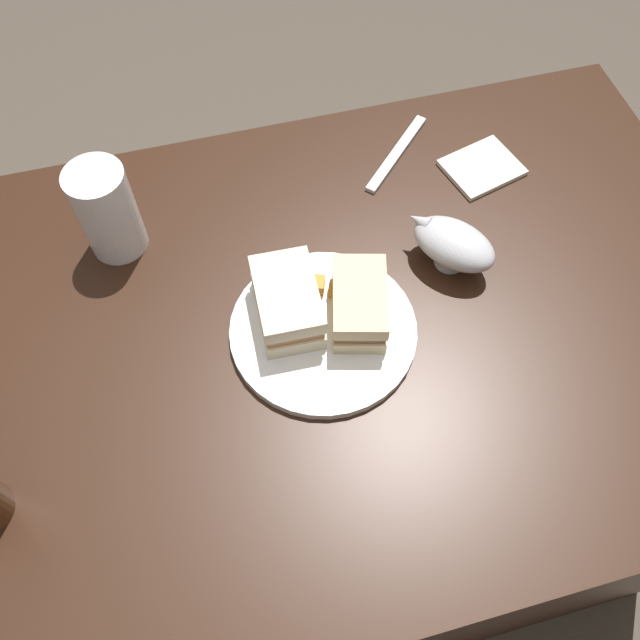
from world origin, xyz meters
TOP-DOWN VIEW (x-y plane):
  - ground_plane at (0.00, 0.00)m, footprint 6.00×6.00m
  - dining_table at (0.00, 0.00)m, footprint 1.22×0.78m
  - plate at (0.01, -0.01)m, footprint 0.25×0.25m
  - sandwich_half_left at (0.06, 0.00)m, footprint 0.10×0.13m
  - sandwich_half_right at (-0.03, 0.02)m, footprint 0.08×0.12m
  - potato_wedge_front at (0.05, 0.03)m, footprint 0.05×0.03m
  - potato_wedge_middle at (0.00, 0.04)m, footprint 0.02×0.04m
  - potato_wedge_back at (0.00, 0.06)m, footprint 0.06×0.04m
  - potato_wedge_left_edge at (0.05, 0.04)m, footprint 0.05×0.04m
  - pint_glass at (-0.24, 0.21)m, footprint 0.08×0.08m
  - gravy_boat at (0.21, 0.06)m, footprint 0.13×0.14m
  - napkin at (0.32, 0.21)m, footprint 0.13×0.12m
  - fork at (0.20, 0.28)m, footprint 0.14×0.14m

SIDE VIEW (x-z plane):
  - ground_plane at x=0.00m, z-range 0.00..0.00m
  - dining_table at x=0.00m, z-range 0.00..0.77m
  - fork at x=0.20m, z-range 0.77..0.78m
  - napkin at x=0.32m, z-range 0.77..0.78m
  - plate at x=0.01m, z-range 0.77..0.78m
  - potato_wedge_middle at x=0.00m, z-range 0.78..0.80m
  - potato_wedge_front at x=0.05m, z-range 0.78..0.80m
  - potato_wedge_back at x=0.00m, z-range 0.78..0.80m
  - potato_wedge_left_edge at x=0.05m, z-range 0.78..0.80m
  - gravy_boat at x=0.21m, z-range 0.78..0.84m
  - sandwich_half_left at x=0.06m, z-range 0.78..0.84m
  - sandwich_half_right at x=-0.03m, z-range 0.78..0.85m
  - pint_glass at x=-0.24m, z-range 0.76..0.90m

